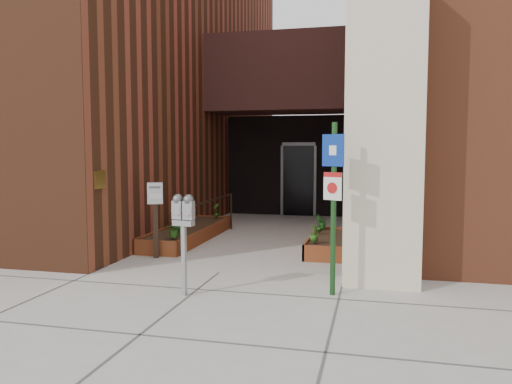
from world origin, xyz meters
The scene contains 15 objects.
ground centered at (0.00, 0.00, 0.00)m, with size 80.00×80.00×0.00m, color #9E9991.
architecture centered at (-0.18, 6.89, 4.98)m, with size 20.00×14.60×10.00m.
planter_left centered at (-1.55, 2.70, 0.13)m, with size 0.90×3.60×0.30m.
planter_right centered at (1.60, 2.20, 0.13)m, with size 0.80×2.20×0.30m.
handrail centered at (-1.05, 2.65, 0.75)m, with size 0.04×3.34×0.90m.
parking_meter centered at (-0.08, -1.31, 1.08)m, with size 0.32×0.16×1.40m.
sign_post centered at (1.89, -0.83, 1.45)m, with size 0.30×0.15×2.36m.
payment_dropbox centered at (-1.47, 0.80, 1.01)m, with size 0.33×0.30×1.40m.
shrub_left_a centered at (-1.31, 1.29, 0.46)m, with size 0.30×0.30×0.33m, color #2C631C.
shrub_left_b centered at (-1.42, 1.65, 0.47)m, with size 0.19×0.19×0.34m, color #1A5D1E.
shrub_left_c centered at (-1.81, 2.53, 0.48)m, with size 0.21×0.21×0.37m, color #265E1B.
shrub_left_d centered at (-1.40, 4.18, 0.48)m, with size 0.19×0.19×0.35m, color #20601B.
shrub_right_a centered at (1.37, 1.47, 0.46)m, with size 0.18×0.18×0.33m, color #2B5E1B.
shrub_right_b centered at (1.35, 2.52, 0.47)m, with size 0.18×0.18×0.34m, color #195919.
shrub_right_c centered at (1.35, 3.04, 0.45)m, with size 0.26×0.26×0.29m, color #1E601B.
Camera 1 is at (2.45, -7.59, 2.01)m, focal length 35.00 mm.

